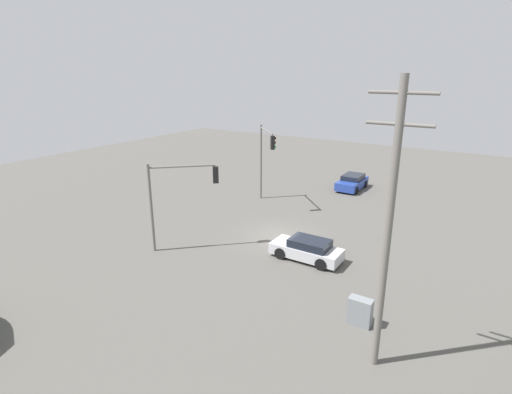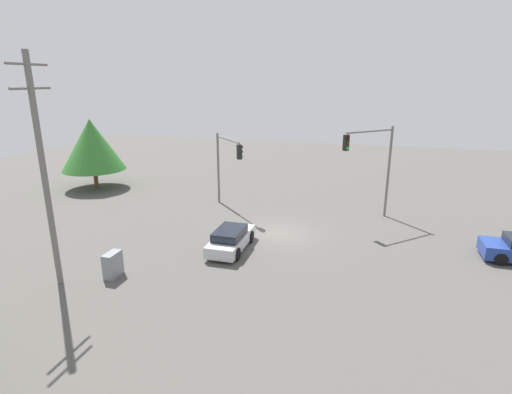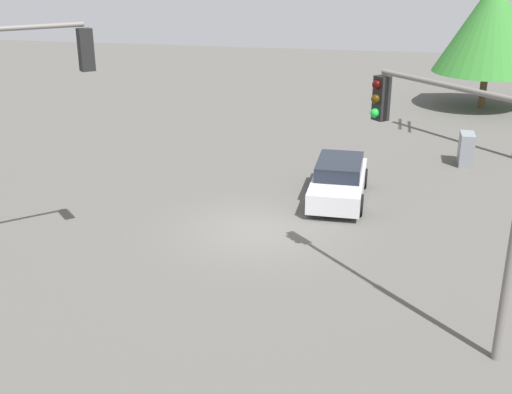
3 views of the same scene
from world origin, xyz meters
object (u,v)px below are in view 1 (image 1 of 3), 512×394
Objects in this scene: traffic_signal_main at (265,152)px; electrical_cabinet at (360,312)px; traffic_signal_cross at (179,190)px; sedan_silver at (307,249)px; sedan_blue at (352,182)px.

electrical_cabinet is at bearing 1.09° from traffic_signal_main.
electrical_cabinet is at bearing -51.34° from traffic_signal_cross.
traffic_signal_main is 1.16× the size of traffic_signal_cross.
sedan_silver is at bearing 0.54° from traffic_signal_main.
sedan_silver reaches higher than electrical_cabinet.
traffic_signal_cross reaches higher than sedan_silver.
traffic_signal_main is (-4.80, -8.45, 3.88)m from sedan_blue.
traffic_signal_main is at bearing 47.83° from traffic_signal_cross.
electrical_cabinet is at bearing 110.53° from sedan_blue.
traffic_signal_cross is (-4.59, -19.17, 3.27)m from sedan_blue.
traffic_signal_main is (-7.75, 7.80, 3.90)m from sedan_silver.
sedan_blue reaches higher than electrical_cabinet.
sedan_blue is 0.75× the size of traffic_signal_cross.
traffic_signal_main reaches higher than sedan_silver.
sedan_silver is 8.73m from traffic_signal_cross.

